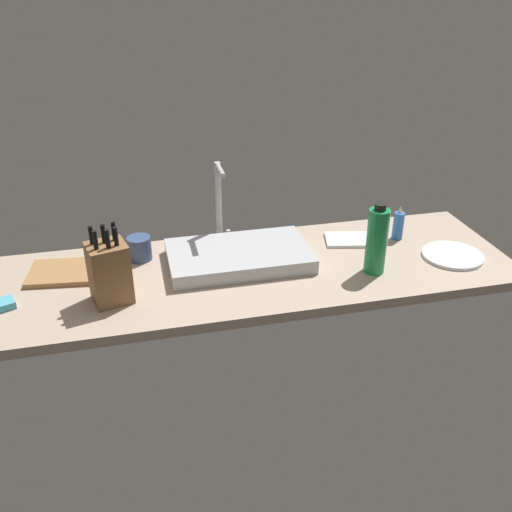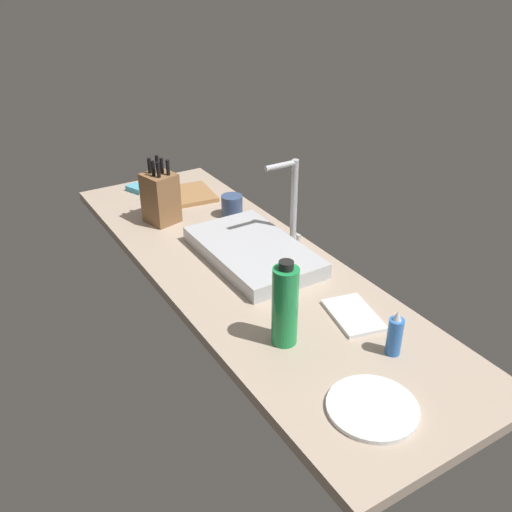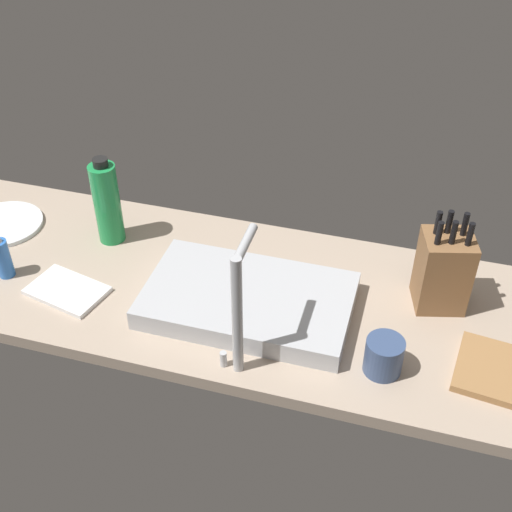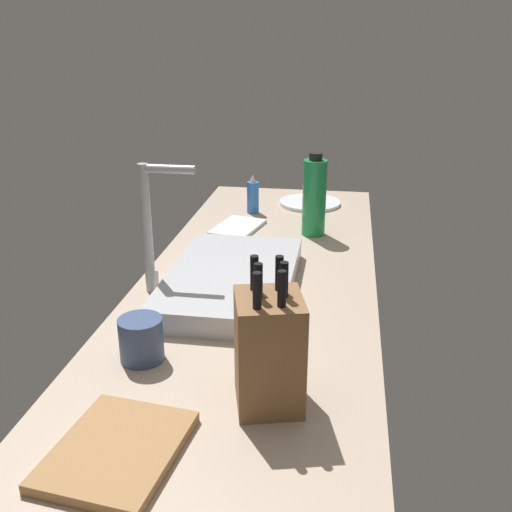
{
  "view_description": "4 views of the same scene",
  "coord_description": "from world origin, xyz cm",
  "px_view_note": "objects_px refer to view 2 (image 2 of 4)",
  "views": [
    {
      "loc": [
        -38.23,
        -170.08,
        101.23
      ],
      "look_at": [
        1.4,
        -2.04,
        9.43
      ],
      "focal_mm": 39.55,
      "sensor_mm": 36.0,
      "label": 1
    },
    {
      "loc": [
        143.62,
        -83.31,
        100.54
      ],
      "look_at": [
        3.72,
        2.34,
        8.52
      ],
      "focal_mm": 39.23,
      "sensor_mm": 36.0,
      "label": 2
    },
    {
      "loc": [
        -38.55,
        120.82,
        116.23
      ],
      "look_at": [
        -2.33,
        -4.83,
        12.03
      ],
      "focal_mm": 46.73,
      "sensor_mm": 36.0,
      "label": 3
    },
    {
      "loc": [
        -132.45,
        -21.08,
        64.23
      ],
      "look_at": [
        -4.14,
        -0.85,
        13.19
      ],
      "focal_mm": 41.2,
      "sensor_mm": 36.0,
      "label": 4
    }
  ],
  "objects_px": {
    "water_bottle": "(285,305)",
    "dish_sponge": "(137,188)",
    "coffee_mug": "(232,206)",
    "cutting_board": "(191,194)",
    "dish_towel": "(353,315)",
    "soap_bottle": "(395,335)",
    "dinner_plate": "(372,407)",
    "faucet": "(292,196)",
    "knife_block": "(160,197)",
    "sink_basin": "(253,251)"
  },
  "relations": [
    {
      "from": "water_bottle",
      "to": "dish_sponge",
      "type": "xyz_separation_m",
      "value": [
        -1.24,
        0.05,
        -0.11
      ]
    },
    {
      "from": "coffee_mug",
      "to": "cutting_board",
      "type": "bearing_deg",
      "value": -168.67
    },
    {
      "from": "dish_towel",
      "to": "coffee_mug",
      "type": "bearing_deg",
      "value": 177.24
    },
    {
      "from": "soap_bottle",
      "to": "coffee_mug",
      "type": "height_order",
      "value": "soap_bottle"
    },
    {
      "from": "dinner_plate",
      "to": "dish_towel",
      "type": "bearing_deg",
      "value": 146.67
    },
    {
      "from": "water_bottle",
      "to": "coffee_mug",
      "type": "xyz_separation_m",
      "value": [
        -0.79,
        0.28,
        -0.08
      ]
    },
    {
      "from": "water_bottle",
      "to": "coffee_mug",
      "type": "height_order",
      "value": "water_bottle"
    },
    {
      "from": "faucet",
      "to": "coffee_mug",
      "type": "relative_size",
      "value": 3.62
    },
    {
      "from": "soap_bottle",
      "to": "dish_towel",
      "type": "height_order",
      "value": "soap_bottle"
    },
    {
      "from": "faucet",
      "to": "coffee_mug",
      "type": "height_order",
      "value": "faucet"
    },
    {
      "from": "knife_block",
      "to": "dish_towel",
      "type": "bearing_deg",
      "value": -0.57
    },
    {
      "from": "faucet",
      "to": "soap_bottle",
      "type": "distance_m",
      "value": 0.7
    },
    {
      "from": "knife_block",
      "to": "dish_towel",
      "type": "xyz_separation_m",
      "value": [
        0.9,
        0.22,
        -0.1
      ]
    },
    {
      "from": "sink_basin",
      "to": "dish_towel",
      "type": "relative_size",
      "value": 2.61
    },
    {
      "from": "knife_block",
      "to": "dish_sponge",
      "type": "height_order",
      "value": "knife_block"
    },
    {
      "from": "faucet",
      "to": "coffee_mug",
      "type": "xyz_separation_m",
      "value": [
        -0.31,
        -0.07,
        -0.14
      ]
    },
    {
      "from": "faucet",
      "to": "soap_bottle",
      "type": "xyz_separation_m",
      "value": [
        0.68,
        -0.13,
        -0.12
      ]
    },
    {
      "from": "water_bottle",
      "to": "faucet",
      "type": "bearing_deg",
      "value": 143.81
    },
    {
      "from": "knife_block",
      "to": "dish_sponge",
      "type": "bearing_deg",
      "value": 161.03
    },
    {
      "from": "soap_bottle",
      "to": "dish_towel",
      "type": "bearing_deg",
      "value": 174.13
    },
    {
      "from": "knife_block",
      "to": "dish_towel",
      "type": "height_order",
      "value": "knife_block"
    },
    {
      "from": "dish_sponge",
      "to": "coffee_mug",
      "type": "bearing_deg",
      "value": 27.63
    },
    {
      "from": "knife_block",
      "to": "soap_bottle",
      "type": "relative_size",
      "value": 1.89
    },
    {
      "from": "knife_block",
      "to": "dinner_plate",
      "type": "distance_m",
      "value": 1.23
    },
    {
      "from": "soap_bottle",
      "to": "dish_towel",
      "type": "relative_size",
      "value": 0.71
    },
    {
      "from": "soap_bottle",
      "to": "cutting_board",
      "type": "bearing_deg",
      "value": 179.84
    },
    {
      "from": "cutting_board",
      "to": "coffee_mug",
      "type": "xyz_separation_m",
      "value": [
        0.27,
        0.05,
        0.03
      ]
    },
    {
      "from": "sink_basin",
      "to": "dinner_plate",
      "type": "bearing_deg",
      "value": -10.05
    },
    {
      "from": "water_bottle",
      "to": "cutting_board",
      "type": "bearing_deg",
      "value": 168.02
    },
    {
      "from": "cutting_board",
      "to": "soap_bottle",
      "type": "xyz_separation_m",
      "value": [
        1.26,
        -0.0,
        0.05
      ]
    },
    {
      "from": "knife_block",
      "to": "cutting_board",
      "type": "height_order",
      "value": "knife_block"
    },
    {
      "from": "cutting_board",
      "to": "dish_towel",
      "type": "relative_size",
      "value": 1.16
    },
    {
      "from": "soap_bottle",
      "to": "coffee_mug",
      "type": "distance_m",
      "value": 0.99
    },
    {
      "from": "coffee_mug",
      "to": "faucet",
      "type": "bearing_deg",
      "value": 13.19
    },
    {
      "from": "faucet",
      "to": "dish_towel",
      "type": "distance_m",
      "value": 0.54
    },
    {
      "from": "faucet",
      "to": "knife_block",
      "type": "bearing_deg",
      "value": -140.86
    },
    {
      "from": "cutting_board",
      "to": "dinner_plate",
      "type": "bearing_deg",
      "value": -7.9
    },
    {
      "from": "dinner_plate",
      "to": "coffee_mug",
      "type": "relative_size",
      "value": 2.53
    },
    {
      "from": "dinner_plate",
      "to": "knife_block",
      "type": "bearing_deg",
      "value": -179.29
    },
    {
      "from": "dish_towel",
      "to": "dish_sponge",
      "type": "relative_size",
      "value": 2.15
    },
    {
      "from": "coffee_mug",
      "to": "dish_sponge",
      "type": "relative_size",
      "value": 0.97
    },
    {
      "from": "dinner_plate",
      "to": "dish_sponge",
      "type": "distance_m",
      "value": 1.57
    },
    {
      "from": "sink_basin",
      "to": "knife_block",
      "type": "relative_size",
      "value": 1.95
    },
    {
      "from": "faucet",
      "to": "dish_towel",
      "type": "xyz_separation_m",
      "value": [
        0.49,
        -0.11,
        -0.18
      ]
    },
    {
      "from": "cutting_board",
      "to": "dish_sponge",
      "type": "bearing_deg",
      "value": -134.56
    },
    {
      "from": "faucet",
      "to": "water_bottle",
      "type": "bearing_deg",
      "value": -36.19
    },
    {
      "from": "cutting_board",
      "to": "dish_sponge",
      "type": "xyz_separation_m",
      "value": [
        -0.18,
        -0.18,
        0.0
      ]
    },
    {
      "from": "dish_sponge",
      "to": "sink_basin",
      "type": "bearing_deg",
      "value": 8.96
    },
    {
      "from": "cutting_board",
      "to": "knife_block",
      "type": "bearing_deg",
      "value": -50.82
    },
    {
      "from": "faucet",
      "to": "coffee_mug",
      "type": "distance_m",
      "value": 0.35
    }
  ]
}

